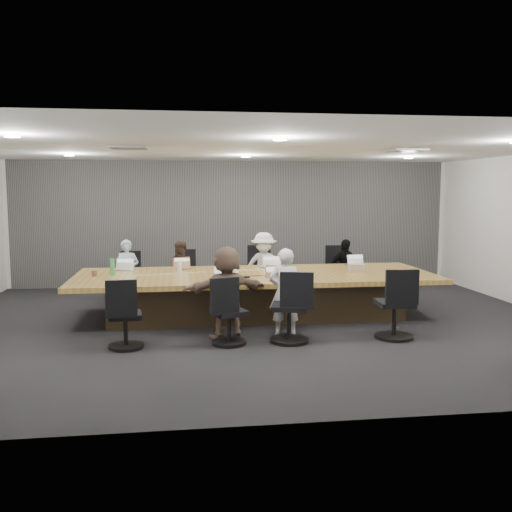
{
  "coord_description": "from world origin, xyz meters",
  "views": [
    {
      "loc": [
        -1.29,
        -8.94,
        2.13
      ],
      "look_at": [
        0.0,
        0.4,
        1.05
      ],
      "focal_mm": 40.0,
      "sensor_mm": 36.0,
      "label": 1
    }
  ],
  "objects": [
    {
      "name": "mic_right",
      "position": [
        0.37,
        0.45,
        0.76
      ],
      "size": [
        0.17,
        0.14,
        0.03
      ],
      "primitive_type": "cube",
      "rotation": [
        0.0,
        0.0,
        0.29
      ],
      "color": "black",
      "rests_on": "conference_table"
    },
    {
      "name": "laptop_1",
      "position": [
        -1.21,
        1.3,
        0.75
      ],
      "size": [
        0.31,
        0.23,
        0.02
      ],
      "primitive_type": "cube",
      "rotation": [
        0.0,
        0.0,
        3.24
      ],
      "color": "#8C6647",
      "rests_on": "conference_table"
    },
    {
      "name": "ceiling",
      "position": [
        0.0,
        0.0,
        2.8
      ],
      "size": [
        10.0,
        8.0,
        0.0
      ],
      "primitive_type": "cube",
      "color": "white",
      "rests_on": "wall_back"
    },
    {
      "name": "chair_5",
      "position": [
        -0.6,
        -1.2,
        0.38
      ],
      "size": [
        0.65,
        0.65,
        0.75
      ],
      "primitive_type": null,
      "rotation": [
        0.0,
        0.0,
        0.34
      ],
      "color": "black",
      "rests_on": "ground"
    },
    {
      "name": "bottle_green_left",
      "position": [
        -2.37,
        0.67,
        0.88
      ],
      "size": [
        0.1,
        0.1,
        0.27
      ],
      "primitive_type": "cylinder",
      "rotation": [
        0.0,
        0.0,
        -0.29
      ],
      "color": "#3E974C",
      "rests_on": "conference_table"
    },
    {
      "name": "chair_0",
      "position": [
        -2.24,
        2.2,
        0.36
      ],
      "size": [
        0.54,
        0.54,
        0.72
      ],
      "primitive_type": null,
      "rotation": [
        0.0,
        0.0,
        3.25
      ],
      "color": "black",
      "rests_on": "ground"
    },
    {
      "name": "mic_left",
      "position": [
        -0.23,
        0.05,
        0.75
      ],
      "size": [
        0.16,
        0.13,
        0.03
      ],
      "primitive_type": "cube",
      "rotation": [
        0.0,
        0.0,
        0.26
      ],
      "color": "black",
      "rests_on": "conference_table"
    },
    {
      "name": "person_2",
      "position": [
        0.35,
        1.85,
        0.67
      ],
      "size": [
        0.94,
        0.65,
        1.33
      ],
      "primitive_type": "imported",
      "rotation": [
        0.0,
        0.0,
        6.09
      ],
      "color": "silver",
      "rests_on": "ground"
    },
    {
      "name": "person_3",
      "position": [
        1.96,
        1.85,
        0.59
      ],
      "size": [
        0.74,
        0.44,
        1.19
      ],
      "primitive_type": "imported",
      "rotation": [
        0.0,
        0.0,
        6.51
      ],
      "color": "black",
      "rests_on": "ground"
    },
    {
      "name": "person_6",
      "position": [
        0.25,
        -0.85,
        0.65
      ],
      "size": [
        0.51,
        0.36,
        1.3
      ],
      "primitive_type": "imported",
      "rotation": [
        0.0,
        0.0,
        3.03
      ],
      "color": "silver",
      "rests_on": "ground"
    },
    {
      "name": "laptop_5",
      "position": [
        -0.6,
        -0.3,
        0.75
      ],
      "size": [
        0.31,
        0.22,
        0.02
      ],
      "primitive_type": "cube",
      "rotation": [
        0.0,
        0.0,
        0.03
      ],
      "color": "#B2B2B7",
      "rests_on": "conference_table"
    },
    {
      "name": "person_5",
      "position": [
        -0.6,
        -0.85,
        0.68
      ],
      "size": [
        1.31,
        0.67,
        1.35
      ],
      "primitive_type": "imported",
      "rotation": [
        0.0,
        0.0,
        3.37
      ],
      "color": "brown",
      "rests_on": "ground"
    },
    {
      "name": "chair_3",
      "position": [
        1.96,
        2.2,
        0.41
      ],
      "size": [
        0.58,
        0.58,
        0.83
      ],
      "primitive_type": null,
      "rotation": [
        0.0,
        0.0,
        3.11
      ],
      "color": "black",
      "rests_on": "ground"
    },
    {
      "name": "chair_7",
      "position": [
        1.8,
        -1.2,
        0.43
      ],
      "size": [
        0.62,
        0.62,
        0.86
      ],
      "primitive_type": null,
      "rotation": [
        0.0,
        0.0,
        -0.07
      ],
      "color": "black",
      "rests_on": "ground"
    },
    {
      "name": "person_0",
      "position": [
        -2.24,
        1.85,
        0.61
      ],
      "size": [
        0.49,
        0.37,
        1.22
      ],
      "primitive_type": "imported",
      "rotation": [
        0.0,
        0.0,
        6.09
      ],
      "color": "#9BB2C3",
      "rests_on": "ground"
    },
    {
      "name": "wall_front",
      "position": [
        0.0,
        -4.0,
        1.4
      ],
      "size": [
        10.0,
        0.0,
        2.8
      ],
      "primitive_type": "cube",
      "rotation": [
        -1.57,
        0.0,
        0.0
      ],
      "color": "silver",
      "rests_on": "ground"
    },
    {
      "name": "mug_brown",
      "position": [
        -2.65,
        0.53,
        0.79
      ],
      "size": [
        0.1,
        0.1,
        0.1
      ],
      "primitive_type": "cylinder",
      "rotation": [
        0.0,
        0.0,
        0.21
      ],
      "color": "brown",
      "rests_on": "conference_table"
    },
    {
      "name": "laptop_0",
      "position": [
        -2.24,
        1.3,
        0.75
      ],
      "size": [
        0.35,
        0.27,
        0.02
      ],
      "primitive_type": "cube",
      "rotation": [
        0.0,
        0.0,
        2.93
      ],
      "color": "#B2B2B7",
      "rests_on": "conference_table"
    },
    {
      "name": "chair_1",
      "position": [
        -1.21,
        2.2,
        0.37
      ],
      "size": [
        0.64,
        0.64,
        0.75
      ],
      "primitive_type": null,
      "rotation": [
        0.0,
        0.0,
        3.46
      ],
      "color": "black",
      "rests_on": "ground"
    },
    {
      "name": "conference_table",
      "position": [
        0.0,
        0.5,
        0.4
      ],
      "size": [
        6.0,
        2.2,
        0.74
      ],
      "color": "#352717",
      "rests_on": "ground"
    },
    {
      "name": "canvas_bag",
      "position": [
        1.76,
        0.46,
        0.81
      ],
      "size": [
        0.25,
        0.15,
        0.13
      ],
      "primitive_type": "cube",
      "rotation": [
        0.0,
        0.0,
        0.0
      ],
      "color": "tan",
      "rests_on": "conference_table"
    },
    {
      "name": "snack_packet",
      "position": [
        2.55,
        0.36,
        0.76
      ],
      "size": [
        0.22,
        0.2,
        0.04
      ],
      "primitive_type": "cube",
      "rotation": [
        0.0,
        0.0,
        -0.54
      ],
      "color": "red",
      "rests_on": "conference_table"
    },
    {
      "name": "laptop_6",
      "position": [
        0.25,
        -0.3,
        0.75
      ],
      "size": [
        0.33,
        0.27,
        0.02
      ],
      "primitive_type": "cube",
      "rotation": [
        0.0,
        0.0,
        -0.26
      ],
      "color": "#8C6647",
      "rests_on": "conference_table"
    },
    {
      "name": "bottle_green_right",
      "position": [
        0.52,
        0.26,
        0.86
      ],
      "size": [
        0.08,
        0.08,
        0.24
      ],
      "primitive_type": "cylinder",
      "rotation": [
        0.0,
        0.0,
        -0.26
      ],
      "color": "#3E974C",
      "rests_on": "conference_table"
    },
    {
      "name": "chair_4",
      "position": [
        -2.01,
        -1.2,
        0.38
      ],
      "size": [
        0.55,
        0.55,
        0.75
      ],
      "primitive_type": null,
      "rotation": [
        0.0,
        0.0,
        0.1
      ],
      "color": "black",
      "rests_on": "ground"
    },
    {
      "name": "floor",
      "position": [
        0.0,
        0.0,
        0.0
      ],
      "size": [
        10.0,
        8.0,
        0.0
      ],
      "primitive_type": "cube",
      "color": "black",
      "rests_on": "ground"
    },
    {
      "name": "bottle_clear",
      "position": [
        -1.26,
        0.48,
        0.86
      ],
      "size": [
        0.07,
        0.07,
        0.24
      ],
      "primitive_type": "cylinder",
      "rotation": [
        0.0,
        0.0,
        -0.06
      ],
      "color": "silver",
      "rests_on": "conference_table"
    },
    {
      "name": "laptop_2",
      "position": [
        0.35,
        1.3,
        0.75
      ],
      "size": [
        0.37,
        0.29,
        0.02
      ],
      "primitive_type": "cube",
      "rotation": [
        0.0,
        0.0,
        2.92
      ],
      "color": "#B2B2B7",
      "rests_on": "conference_table"
    },
    {
      "name": "cup_white_far",
      "position": [
        -0.3,
        0.69,
        0.79
      ],
      "size": [
        0.09,
        0.09,
        0.1
      ],
      "primitive_type": "cylinder",
      "rotation": [
        0.0,
        0.0,
        -0.07
      ],
      "color": "white",
      "rests_on": "conference_table"
    },
    {
      "name": "person_1",
      "position": [
        -1.21,
        1.85,
        0.6
      ],
      "size": [
        0.58,
        0.45,
        1.19
      ],
      "primitive_type": "imported",
      "rotation": [
        0.0,
        0.0,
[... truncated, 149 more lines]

